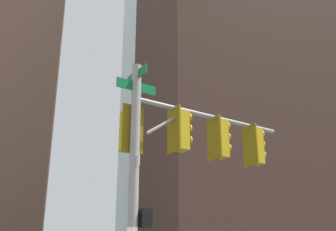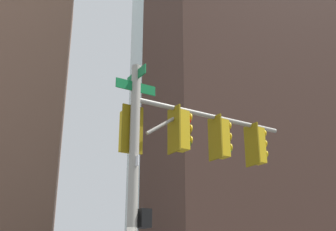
{
  "view_description": "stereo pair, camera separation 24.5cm",
  "coord_description": "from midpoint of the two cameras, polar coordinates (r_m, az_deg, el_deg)",
  "views": [
    {
      "loc": [
        1.51,
        9.36,
        1.58
      ],
      "look_at": [
        -1.0,
        -0.13,
        5.21
      ],
      "focal_mm": 45.79,
      "sensor_mm": 36.0,
      "label": 1
    },
    {
      "loc": [
        1.27,
        9.41,
        1.58
      ],
      "look_at": [
        -1.0,
        -0.13,
        5.21
      ],
      "focal_mm": 45.79,
      "sensor_mm": 36.0,
      "label": 2
    }
  ],
  "objects": [
    {
      "name": "building_glass_tower",
      "position": [
        71.17,
        6.95,
        13.96
      ],
      "size": [
        27.34,
        26.76,
        82.95
      ],
      "primitive_type": "cube",
      "color": "#9EC6C1",
      "rests_on": "ground_plane"
    },
    {
      "name": "signal_pole_assembly",
      "position": [
        10.44,
        0.99,
        -4.93
      ],
      "size": [
        4.83,
        1.92,
        6.32
      ],
      "rotation": [
        0.0,
        0.0,
        3.46
      ],
      "color": "#9E998C",
      "rests_on": "ground_plane"
    },
    {
      "name": "building_brick_nearside",
      "position": [
        42.95,
        11.32,
        9.79
      ],
      "size": [
        20.54,
        16.69,
        45.66
      ],
      "primitive_type": "cube",
      "color": "#4C3328",
      "rests_on": "ground_plane"
    },
    {
      "name": "building_brick_midblock",
      "position": [
        46.28,
        13.7,
        8.14
      ],
      "size": [
        17.09,
        16.96,
        46.34
      ],
      "primitive_type": "cube",
      "color": "#845B47",
      "rests_on": "ground_plane"
    }
  ]
}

